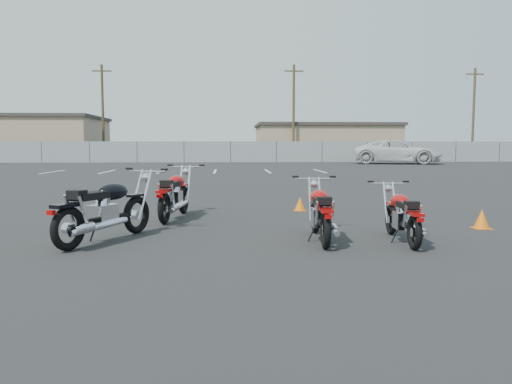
{
  "coord_description": "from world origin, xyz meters",
  "views": [
    {
      "loc": [
        -0.32,
        -8.3,
        1.49
      ],
      "look_at": [
        0.2,
        0.6,
        0.65
      ],
      "focal_mm": 35.0,
      "sensor_mm": 36.0,
      "label": 1
    }
  ],
  "objects": [
    {
      "name": "motorcycle_third_red",
      "position": [
        1.14,
        -0.66,
        0.44
      ],
      "size": [
        0.76,
        1.97,
        0.96
      ],
      "color": "black",
      "rests_on": "ground"
    },
    {
      "name": "utility_pole_d",
      "position": [
        24.0,
        40.0,
        4.69
      ],
      "size": [
        1.8,
        0.24,
        9.0
      ],
      "color": "#40311D",
      "rests_on": "ground"
    },
    {
      "name": "utility_pole_c",
      "position": [
        6.0,
        39.0,
        4.69
      ],
      "size": [
        1.8,
        0.24,
        9.0
      ],
      "color": "#40311D",
      "rests_on": "ground"
    },
    {
      "name": "white_van",
      "position": [
        13.18,
        30.62,
        1.49
      ],
      "size": [
        5.34,
        8.41,
        2.98
      ],
      "primitive_type": "imported",
      "rotation": [
        0.0,
        0.0,
        1.27
      ],
      "color": "silver",
      "rests_on": "ground"
    },
    {
      "name": "chainlink_fence",
      "position": [
        -0.0,
        35.0,
        0.9
      ],
      "size": [
        80.06,
        0.06,
        1.8
      ],
      "color": "gray",
      "rests_on": "ground"
    },
    {
      "name": "tan_building_east",
      "position": [
        10.0,
        44.0,
        1.86
      ],
      "size": [
        14.4,
        9.4,
        3.7
      ],
      "color": "#9C8464",
      "rests_on": "ground"
    },
    {
      "name": "utility_pole_b",
      "position": [
        -12.0,
        40.0,
        4.69
      ],
      "size": [
        1.8,
        0.24,
        9.0
      ],
      "color": "#40311D",
      "rests_on": "ground"
    },
    {
      "name": "motorcycle_second_black",
      "position": [
        -2.2,
        -0.55,
        0.5
      ],
      "size": [
        1.44,
        2.15,
        1.1
      ],
      "color": "black",
      "rests_on": "ground"
    },
    {
      "name": "tan_building_west",
      "position": [
        -22.0,
        42.0,
        2.16
      ],
      "size": [
        18.4,
        10.4,
        4.3
      ],
      "color": "#9C8464",
      "rests_on": "ground"
    },
    {
      "name": "training_cone_near",
      "position": [
        1.34,
        2.9,
        0.15
      ],
      "size": [
        0.26,
        0.26,
        0.31
      ],
      "color": "orange",
      "rests_on": "ground"
    },
    {
      "name": "motorcycle_front_red",
      "position": [
        -1.38,
        1.83,
        0.48
      ],
      "size": [
        0.84,
        2.17,
        1.07
      ],
      "color": "black",
      "rests_on": "ground"
    },
    {
      "name": "training_cone_far",
      "position": [
        4.24,
        0.29,
        0.17
      ],
      "size": [
        0.29,
        0.29,
        0.35
      ],
      "color": "orange",
      "rests_on": "ground"
    },
    {
      "name": "motorcycle_rear_red",
      "position": [
        2.38,
        -0.85,
        0.4
      ],
      "size": [
        0.7,
        1.82,
        0.89
      ],
      "color": "black",
      "rests_on": "ground"
    },
    {
      "name": "ground",
      "position": [
        0.0,
        0.0,
        0.0
      ],
      "size": [
        120.0,
        120.0,
        0.0
      ],
      "primitive_type": "plane",
      "color": "black",
      "rests_on": "ground"
    },
    {
      "name": "parking_line_stripes",
      "position": [
        -2.5,
        20.0,
        0.0
      ],
      "size": [
        15.12,
        4.0,
        0.01
      ],
      "color": "silver",
      "rests_on": "ground"
    }
  ]
}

